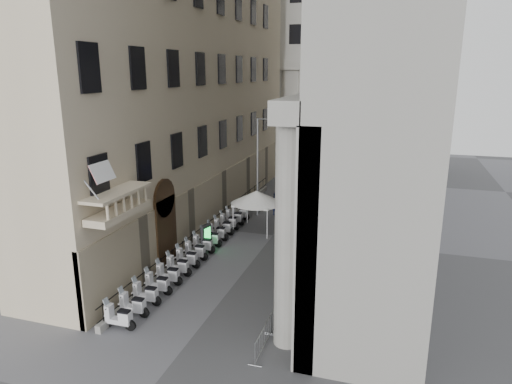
% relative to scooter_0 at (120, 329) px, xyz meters
% --- Properties ---
extents(left_building, '(5.00, 36.00, 34.00)m').
position_rel_scooter_0_xyz_m(left_building, '(-3.91, 17.28, 17.00)').
color(left_building, beige).
rests_on(left_building, ground).
extents(far_building, '(22.00, 10.00, 30.00)m').
position_rel_scooter_0_xyz_m(far_building, '(3.59, 43.28, 15.00)').
color(far_building, '#B2B0A8').
rests_on(far_building, ground).
extents(iron_fence, '(0.30, 28.00, 1.40)m').
position_rel_scooter_0_xyz_m(iron_fence, '(-0.71, 13.28, 0.00)').
color(iron_fence, black).
rests_on(iron_fence, ground).
extents(blue_awning, '(1.60, 3.00, 3.00)m').
position_rel_scooter_0_xyz_m(blue_awning, '(7.74, 21.28, 0.00)').
color(blue_awning, navy).
rests_on(blue_awning, ground).
extents(flag, '(1.00, 1.40, 8.20)m').
position_rel_scooter_0_xyz_m(flag, '(-0.41, 0.28, 0.00)').
color(flag, '#9E0C11').
rests_on(flag, ground).
extents(scooter_0, '(1.41, 0.58, 1.50)m').
position_rel_scooter_0_xyz_m(scooter_0, '(0.00, 0.00, 0.00)').
color(scooter_0, silver).
rests_on(scooter_0, ground).
extents(scooter_1, '(1.41, 0.58, 1.50)m').
position_rel_scooter_0_xyz_m(scooter_1, '(0.00, 1.23, 0.00)').
color(scooter_1, silver).
rests_on(scooter_1, ground).
extents(scooter_2, '(1.41, 0.58, 1.50)m').
position_rel_scooter_0_xyz_m(scooter_2, '(0.00, 2.46, 0.00)').
color(scooter_2, silver).
rests_on(scooter_2, ground).
extents(scooter_3, '(1.41, 0.58, 1.50)m').
position_rel_scooter_0_xyz_m(scooter_3, '(0.00, 3.68, 0.00)').
color(scooter_3, silver).
rests_on(scooter_3, ground).
extents(scooter_4, '(1.41, 0.58, 1.50)m').
position_rel_scooter_0_xyz_m(scooter_4, '(0.00, 4.91, 0.00)').
color(scooter_4, silver).
rests_on(scooter_4, ground).
extents(scooter_5, '(1.41, 0.58, 1.50)m').
position_rel_scooter_0_xyz_m(scooter_5, '(0.00, 6.14, 0.00)').
color(scooter_5, silver).
rests_on(scooter_5, ground).
extents(scooter_6, '(1.41, 0.58, 1.50)m').
position_rel_scooter_0_xyz_m(scooter_6, '(0.00, 7.37, 0.00)').
color(scooter_6, silver).
rests_on(scooter_6, ground).
extents(scooter_7, '(1.41, 0.58, 1.50)m').
position_rel_scooter_0_xyz_m(scooter_7, '(0.00, 8.60, 0.00)').
color(scooter_7, silver).
rests_on(scooter_7, ground).
extents(scooter_8, '(1.41, 0.58, 1.50)m').
position_rel_scooter_0_xyz_m(scooter_8, '(0.00, 9.82, 0.00)').
color(scooter_8, silver).
rests_on(scooter_8, ground).
extents(scooter_9, '(1.41, 0.58, 1.50)m').
position_rel_scooter_0_xyz_m(scooter_9, '(0.00, 11.05, 0.00)').
color(scooter_9, silver).
rests_on(scooter_9, ground).
extents(scooter_10, '(1.41, 0.58, 1.50)m').
position_rel_scooter_0_xyz_m(scooter_10, '(0.00, 12.28, 0.00)').
color(scooter_10, silver).
rests_on(scooter_10, ground).
extents(scooter_11, '(1.41, 0.58, 1.50)m').
position_rel_scooter_0_xyz_m(scooter_11, '(0.00, 13.51, 0.00)').
color(scooter_11, silver).
rests_on(scooter_11, ground).
extents(scooter_12, '(1.41, 0.58, 1.50)m').
position_rel_scooter_0_xyz_m(scooter_12, '(0.00, 14.73, 0.00)').
color(scooter_12, silver).
rests_on(scooter_12, ground).
extents(scooter_13, '(1.41, 0.58, 1.50)m').
position_rel_scooter_0_xyz_m(scooter_13, '(0.00, 15.96, 0.00)').
color(scooter_13, silver).
rests_on(scooter_13, ground).
extents(scooter_14, '(1.41, 0.58, 1.50)m').
position_rel_scooter_0_xyz_m(scooter_14, '(0.00, 17.19, 0.00)').
color(scooter_14, silver).
rests_on(scooter_14, ground).
extents(barrier_0, '(0.60, 2.40, 1.10)m').
position_rel_scooter_0_xyz_m(barrier_0, '(7.00, 0.38, 0.00)').
color(barrier_0, '#9B9EA3').
rests_on(barrier_0, ground).
extents(barrier_1, '(0.60, 2.40, 1.10)m').
position_rel_scooter_0_xyz_m(barrier_1, '(7.00, 2.88, 0.00)').
color(barrier_1, '#9B9EA3').
rests_on(barrier_1, ground).
extents(barrier_2, '(0.60, 2.40, 1.10)m').
position_rel_scooter_0_xyz_m(barrier_2, '(7.00, 5.38, 0.00)').
color(barrier_2, '#9B9EA3').
rests_on(barrier_2, ground).
extents(barrier_3, '(0.60, 2.40, 1.10)m').
position_rel_scooter_0_xyz_m(barrier_3, '(7.00, 7.88, 0.00)').
color(barrier_3, '#9B9EA3').
rests_on(barrier_3, ground).
extents(barrier_4, '(0.60, 2.40, 1.10)m').
position_rel_scooter_0_xyz_m(barrier_4, '(7.00, 10.38, 0.00)').
color(barrier_4, '#9B9EA3').
rests_on(barrier_4, ground).
extents(barrier_5, '(0.60, 2.40, 1.10)m').
position_rel_scooter_0_xyz_m(barrier_5, '(7.00, 12.88, 0.00)').
color(barrier_5, '#9B9EA3').
rests_on(barrier_5, ground).
extents(barrier_6, '(0.60, 2.40, 1.10)m').
position_rel_scooter_0_xyz_m(barrier_6, '(7.00, 15.38, 0.00)').
color(barrier_6, '#9B9EA3').
rests_on(barrier_6, ground).
extents(barrier_7, '(0.60, 2.40, 1.10)m').
position_rel_scooter_0_xyz_m(barrier_7, '(7.00, 17.88, 0.00)').
color(barrier_7, '#9B9EA3').
rests_on(barrier_7, ground).
extents(barrier_8, '(0.60, 2.40, 1.10)m').
position_rel_scooter_0_xyz_m(barrier_8, '(7.00, 20.38, 0.00)').
color(barrier_8, '#9B9EA3').
rests_on(barrier_8, ground).
extents(barrier_9, '(0.60, 2.40, 1.10)m').
position_rel_scooter_0_xyz_m(barrier_9, '(7.00, 22.88, 0.00)').
color(barrier_9, '#9B9EA3').
rests_on(barrier_9, ground).
extents(security_tent, '(3.87, 3.87, 3.15)m').
position_rel_scooter_0_xyz_m(security_tent, '(2.00, 15.28, 2.63)').
color(security_tent, silver).
rests_on(security_tent, ground).
extents(street_lamp, '(2.59, 0.95, 8.20)m').
position_rel_scooter_0_xyz_m(street_lamp, '(1.33, 18.81, 4.89)').
color(street_lamp, gray).
rests_on(street_lamp, ground).
extents(info_kiosk, '(0.46, 0.90, 1.82)m').
position_rel_scooter_0_xyz_m(info_kiosk, '(0.00, 10.33, 0.92)').
color(info_kiosk, black).
rests_on(info_kiosk, ground).
extents(pedestrian_a, '(0.86, 0.72, 2.00)m').
position_rel_scooter_0_xyz_m(pedestrian_a, '(2.49, 19.33, 1.00)').
color(pedestrian_a, black).
rests_on(pedestrian_a, ground).
extents(pedestrian_b, '(1.16, 1.11, 1.89)m').
position_rel_scooter_0_xyz_m(pedestrian_b, '(6.59, 21.90, 0.94)').
color(pedestrian_b, black).
rests_on(pedestrian_b, ground).
extents(pedestrian_c, '(1.11, 1.07, 1.91)m').
position_rel_scooter_0_xyz_m(pedestrian_c, '(3.34, 29.48, 0.96)').
color(pedestrian_c, black).
rests_on(pedestrian_c, ground).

